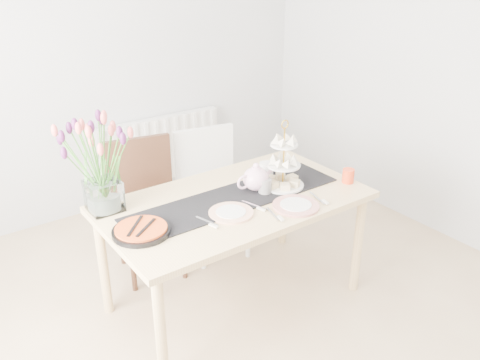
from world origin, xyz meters
TOP-DOWN VIEW (x-y plane):
  - room_shell at (0.00, 0.00)m, footprint 4.50×4.50m
  - radiator at (0.50, 2.19)m, footprint 1.20×0.08m
  - dining_table at (0.12, 0.47)m, footprint 1.60×0.90m
  - chair_brown at (-0.15, 1.18)m, footprint 0.56×0.56m
  - chair_white at (0.37, 1.13)m, footprint 0.54×0.54m
  - table_runner at (0.12, 0.47)m, footprint 1.40×0.35m
  - tulip_vase at (-0.57, 0.79)m, footprint 0.67×0.67m
  - cake_stand at (0.47, 0.43)m, footprint 0.27×0.27m
  - teapot at (0.29, 0.48)m, footprint 0.27×0.22m
  - cream_jug at (0.49, 0.62)m, footprint 0.10×0.10m
  - tart_tin at (-0.52, 0.42)m, footprint 0.31×0.31m
  - mug_grey at (0.32, 0.42)m, footprint 0.11×0.11m
  - mug_orange at (0.86, 0.23)m, footprint 0.11×0.11m
  - plate_left at (-0.01, 0.32)m, footprint 0.32×0.32m
  - plate_right at (0.35, 0.17)m, footprint 0.34×0.34m

SIDE VIEW (x-z plane):
  - radiator at x=0.50m, z-range 0.15..0.75m
  - chair_white at x=0.37m, z-range 0.08..1.01m
  - chair_brown at x=-0.15m, z-range 0.08..1.03m
  - dining_table at x=0.12m, z-range 0.30..1.05m
  - table_runner at x=0.12m, z-range 0.75..0.76m
  - plate_left at x=-0.01m, z-range 0.75..0.76m
  - plate_right at x=0.35m, z-range 0.75..0.76m
  - tart_tin at x=-0.52m, z-range 0.75..0.79m
  - mug_orange at x=0.86m, z-range 0.75..0.84m
  - cream_jug at x=0.49m, z-range 0.75..0.84m
  - mug_grey at x=0.32m, z-range 0.75..0.85m
  - teapot at x=0.29m, z-range 0.75..0.92m
  - cake_stand at x=0.47m, z-range 0.67..1.06m
  - tulip_vase at x=-0.57m, z-range 0.83..1.40m
  - room_shell at x=0.00m, z-range -0.95..3.55m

